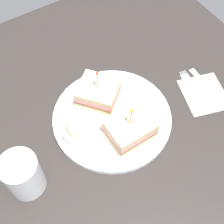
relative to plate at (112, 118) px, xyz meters
The scene contains 9 objects.
ground_plane 1.66cm from the plate, ahead, with size 94.28×94.28×2.00cm, color #2D2826.
plate is the anchor object (origin of this frame).
sandwich_half_front 7.23cm from the plate, ahead, with size 8.32×10.45×10.62cm.
sandwich_half_back 7.16cm from the plate, behind, with size 12.70×12.59×10.22cm.
coleslaw_bowl 9.56cm from the plate, 92.69° to the right, with size 7.94×7.94×5.72cm.
drink_glass 25.12cm from the plate, 79.96° to the right, with size 7.95×7.95×10.53cm.
napkin 25.30cm from the plate, 75.62° to the left, with size 11.92×10.73×0.15cm, color beige.
fork 23.45cm from the plate, 84.94° to the left, with size 12.88×3.77×0.35cm.
knife 26.88cm from the plate, 83.08° to the left, with size 11.84×1.92×0.35cm.
Camera 1 is at (34.92, -21.87, 68.14)cm, focal length 51.49 mm.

